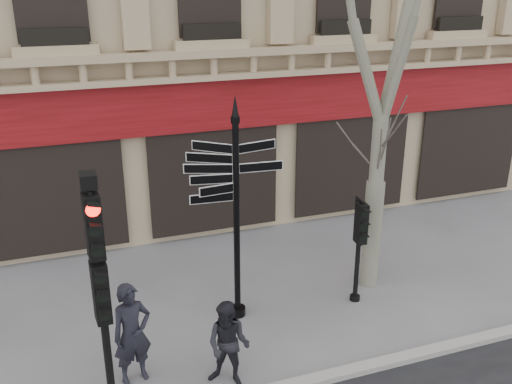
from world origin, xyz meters
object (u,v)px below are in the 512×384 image
fingerpost (236,174)px  traffic_signal_main (98,267)px  pedestrian_b (229,345)px  traffic_signal_secondary (359,234)px  pedestrian_a (132,334)px

fingerpost → traffic_signal_main: bearing=-131.7°
traffic_signal_main → pedestrian_b: 2.62m
traffic_signal_secondary → fingerpost: bearing=178.3°
fingerpost → pedestrian_b: fingerpost is taller
pedestrian_a → fingerpost: bearing=16.7°
fingerpost → pedestrian_a: size_ratio=2.47×
pedestrian_a → pedestrian_b: pedestrian_a is taller
traffic_signal_main → pedestrian_a: bearing=42.6°
traffic_signal_main → pedestrian_a: (0.45, 0.48, -1.60)m
traffic_signal_main → pedestrian_a: size_ratio=2.16×
traffic_signal_main → pedestrian_b: (1.95, -0.17, -1.74)m
traffic_signal_main → fingerpost: bearing=28.9°
pedestrian_a → pedestrian_b: 1.64m
pedestrian_b → pedestrian_a: bearing=-167.7°
traffic_signal_main → pedestrian_b: size_ratio=2.55×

